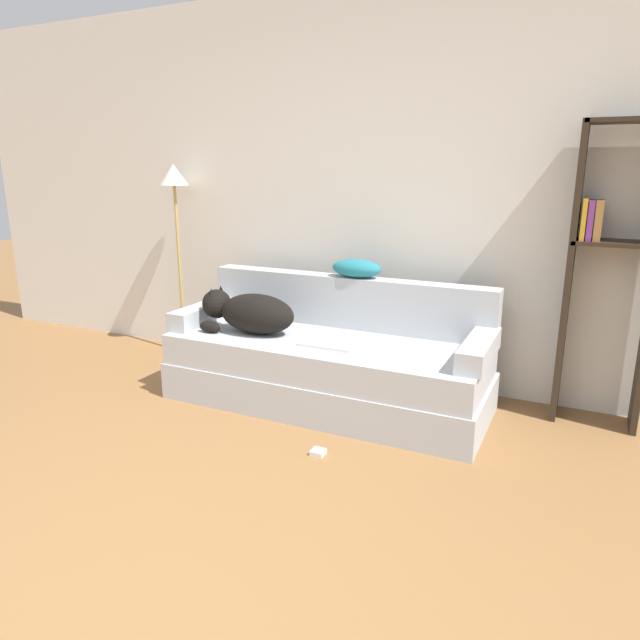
# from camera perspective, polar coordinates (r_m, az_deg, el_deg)

# --- Properties ---
(wall_back) EXTENTS (7.76, 0.06, 2.70)m
(wall_back) POSITION_cam_1_polar(r_m,az_deg,el_deg) (4.07, 6.19, 12.62)
(wall_back) COLOR silver
(wall_back) RESTS_ON ground_plane
(couch) EXTENTS (2.08, 0.82, 0.44)m
(couch) POSITION_cam_1_polar(r_m,az_deg,el_deg) (3.75, 0.64, -5.21)
(couch) COLOR #B2B7BC
(couch) RESTS_ON ground_plane
(couch_backrest) EXTENTS (2.04, 0.15, 0.35)m
(couch_backrest) POSITION_cam_1_polar(r_m,az_deg,el_deg) (3.93, 2.73, 1.85)
(couch_backrest) COLOR #B2B7BC
(couch_backrest) RESTS_ON couch
(couch_arm_left) EXTENTS (0.15, 0.63, 0.13)m
(couch_arm_left) POSITION_cam_1_polar(r_m,az_deg,el_deg) (4.14, -11.57, 0.65)
(couch_arm_left) COLOR #B2B7BC
(couch_arm_left) RESTS_ON couch
(couch_arm_right) EXTENTS (0.15, 0.63, 0.13)m
(couch_arm_right) POSITION_cam_1_polar(r_m,az_deg,el_deg) (3.38, 15.61, -2.90)
(couch_arm_right) COLOR #B2B7BC
(couch_arm_right) RESTS_ON couch
(dog) EXTENTS (0.69, 0.31, 0.29)m
(dog) POSITION_cam_1_polar(r_m,az_deg,el_deg) (3.82, -7.11, 0.79)
(dog) COLOR black
(dog) RESTS_ON couch
(laptop) EXTENTS (0.36, 0.21, 0.02)m
(laptop) POSITION_cam_1_polar(r_m,az_deg,el_deg) (3.55, 0.84, -2.39)
(laptop) COLOR silver
(laptop) RESTS_ON couch
(throw_pillow) EXTENTS (0.35, 0.19, 0.12)m
(throw_pillow) POSITION_cam_1_polar(r_m,az_deg,el_deg) (3.86, 3.67, 5.18)
(throw_pillow) COLOR teal
(throw_pillow) RESTS_ON couch_backrest
(bookshelf) EXTENTS (0.48, 0.26, 1.77)m
(bookshelf) POSITION_cam_1_polar(r_m,az_deg,el_deg) (3.69, 27.01, 5.25)
(bookshelf) COLOR #2D2319
(bookshelf) RESTS_ON ground_plane
(floor_lamp) EXTENTS (0.22, 0.22, 1.54)m
(floor_lamp) POSITION_cam_1_polar(r_m,az_deg,el_deg) (4.73, -14.26, 11.31)
(floor_lamp) COLOR tan
(floor_lamp) RESTS_ON ground_plane
(power_adapter) EXTENTS (0.07, 0.07, 0.03)m
(power_adapter) POSITION_cam_1_polar(r_m,az_deg,el_deg) (3.19, -0.19, -13.08)
(power_adapter) COLOR silver
(power_adapter) RESTS_ON ground_plane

